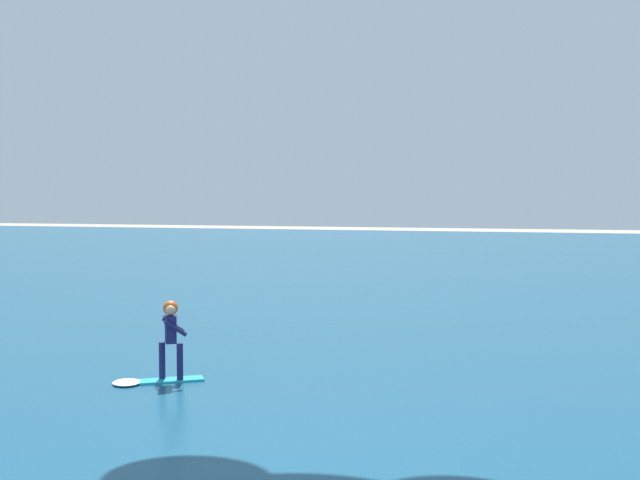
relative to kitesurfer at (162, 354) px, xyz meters
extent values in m
cube|color=navy|center=(4.14, 36.72, -0.65)|extent=(160.00, 90.00, 0.10)
cube|color=#26B2CC|center=(0.16, 0.11, -0.58)|extent=(1.41, 1.15, 0.05)
cylinder|color=#19194C|center=(-0.06, 0.11, -0.15)|extent=(0.14, 0.14, 0.80)
cylinder|color=#19194C|center=(0.37, 0.11, -0.15)|extent=(0.14, 0.14, 0.80)
cube|color=#19194C|center=(0.16, 0.11, 0.55)|extent=(0.38, 0.42, 0.60)
sphere|color=tan|center=(0.16, 0.11, 0.96)|extent=(0.22, 0.22, 0.22)
cylinder|color=#19194C|center=(0.10, 0.33, 0.60)|extent=(0.47, 0.36, 0.39)
cylinder|color=#19194C|center=(0.35, -0.03, 0.60)|extent=(0.47, 0.36, 0.39)
ellipsoid|color=white|center=(-0.63, -0.43, -0.56)|extent=(0.89, 0.92, 0.08)
sphere|color=#E55919|center=(-4.50, 8.71, -0.35)|extent=(0.51, 0.51, 0.51)
camera|label=1|loc=(8.30, -14.91, 3.38)|focal=43.54mm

